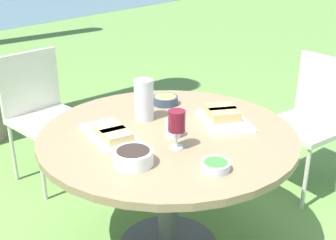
{
  "coord_description": "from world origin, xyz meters",
  "views": [
    {
      "loc": [
        -1.5,
        -1.13,
        1.55
      ],
      "look_at": [
        0.0,
        0.0,
        0.76
      ],
      "focal_mm": 45.0,
      "sensor_mm": 36.0,
      "label": 1
    }
  ],
  "objects_px": {
    "dining_table": "(168,151)",
    "chair_near_left": "(313,114)",
    "water_pitcher": "(144,100)",
    "wine_glass": "(177,122)",
    "chair_near_right": "(41,107)"
  },
  "relations": [
    {
      "from": "chair_near_left",
      "to": "wine_glass",
      "type": "distance_m",
      "value": 1.29
    },
    {
      "from": "dining_table",
      "to": "wine_glass",
      "type": "distance_m",
      "value": 0.3
    },
    {
      "from": "dining_table",
      "to": "chair_near_right",
      "type": "height_order",
      "value": "chair_near_right"
    },
    {
      "from": "dining_table",
      "to": "chair_near_left",
      "type": "height_order",
      "value": "chair_near_left"
    },
    {
      "from": "chair_near_left",
      "to": "wine_glass",
      "type": "height_order",
      "value": "chair_near_left"
    },
    {
      "from": "dining_table",
      "to": "chair_near_right",
      "type": "distance_m",
      "value": 1.18
    },
    {
      "from": "dining_table",
      "to": "chair_near_left",
      "type": "bearing_deg",
      "value": -17.54
    },
    {
      "from": "chair_near_right",
      "to": "dining_table",
      "type": "bearing_deg",
      "value": -95.83
    },
    {
      "from": "dining_table",
      "to": "water_pitcher",
      "type": "xyz_separation_m",
      "value": [
        0.05,
        0.19,
        0.22
      ]
    },
    {
      "from": "chair_near_left",
      "to": "water_pitcher",
      "type": "relative_size",
      "value": 4.14
    },
    {
      "from": "chair_near_left",
      "to": "chair_near_right",
      "type": "relative_size",
      "value": 1.0
    },
    {
      "from": "water_pitcher",
      "to": "wine_glass",
      "type": "height_order",
      "value": "water_pitcher"
    },
    {
      "from": "water_pitcher",
      "to": "chair_near_right",
      "type": "bearing_deg",
      "value": 86.11
    },
    {
      "from": "chair_near_left",
      "to": "dining_table",
      "type": "bearing_deg",
      "value": 162.46
    },
    {
      "from": "dining_table",
      "to": "water_pitcher",
      "type": "distance_m",
      "value": 0.3
    }
  ]
}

